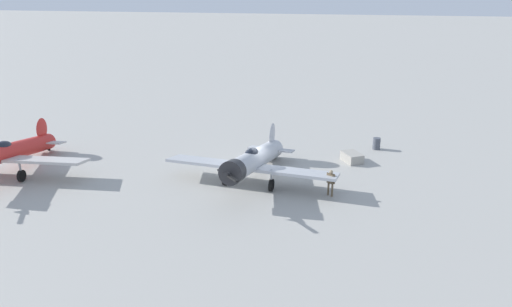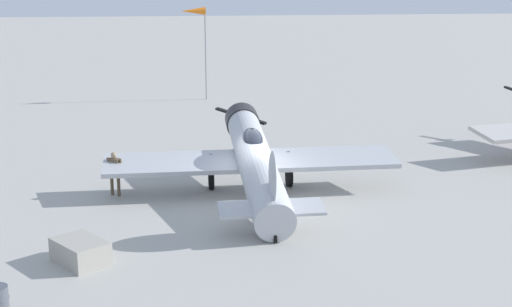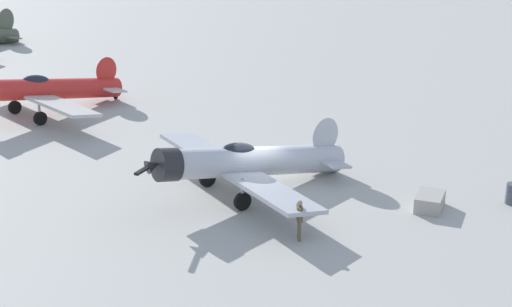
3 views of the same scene
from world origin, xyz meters
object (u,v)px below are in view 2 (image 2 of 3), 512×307
Objects in this scene: equipment_crate at (80,252)px; windsock_mast at (194,16)px; ground_crew_mechanic at (115,169)px; airplane_foreground at (254,159)px.

equipment_crate is 0.30× the size of windsock_mast.
ground_crew_mechanic is 24.11m from windsock_mast.
windsock_mast is (1.01, 23.99, 4.52)m from airplane_foreground.
ground_crew_mechanic is at bearing -105.23° from windsock_mast.
equipment_crate is (-6.31, -5.28, -1.13)m from airplane_foreground.
ground_crew_mechanic is 0.86× the size of equipment_crate.
windsock_mast is (6.20, 22.77, 4.95)m from ground_crew_mechanic.
airplane_foreground is 24.43m from windsock_mast.
airplane_foreground is 6.70× the size of ground_crew_mechanic.
ground_crew_mechanic is (-5.19, 1.22, -0.43)m from airplane_foreground.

